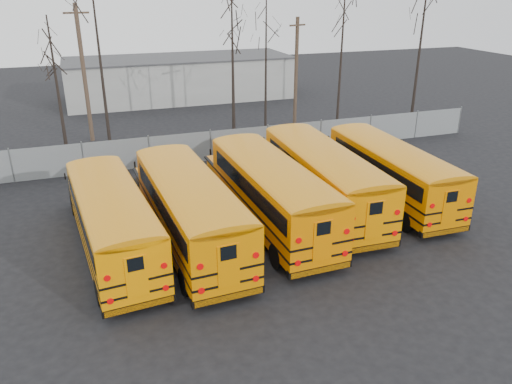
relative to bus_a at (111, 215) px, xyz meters
name	(u,v)px	position (x,y,z in m)	size (l,w,h in m)	color
ground	(278,241)	(7.07, -1.30, -1.83)	(120.00, 120.00, 0.00)	black
fence	(211,146)	(7.07, 10.70, -0.83)	(40.00, 0.04, 2.00)	gray
distant_building	(180,78)	(9.07, 30.70, 0.17)	(22.00, 8.00, 4.00)	#B1B1AC
bus_a	(111,215)	(0.00, 0.00, 0.00)	(3.58, 11.34, 3.12)	black
bus_b	(188,204)	(3.28, -0.19, 0.12)	(3.35, 12.03, 3.33)	black
bus_c	(269,187)	(7.30, 0.41, 0.13)	(3.12, 12.06, 3.35)	black
bus_d	(321,173)	(10.47, 1.34, 0.15)	(3.18, 12.17, 3.38)	black
bus_e	(389,167)	(14.40, 1.23, 0.02)	(2.84, 11.36, 3.16)	black
utility_pole_left	(84,73)	(-0.18, 18.07, 3.14)	(1.72, 0.32, 9.67)	#4E3B2C
utility_pole_right	(296,76)	(14.86, 14.84, 2.62)	(1.47, 0.67, 8.67)	#463527
tree_1	(58,90)	(-1.95, 14.64, 2.73)	(0.26, 0.26, 9.11)	black
tree_2	(100,62)	(0.90, 14.97, 4.31)	(0.26, 0.26, 12.27)	black
tree_3	(233,67)	(10.24, 15.92, 3.39)	(0.26, 0.26, 10.44)	black
tree_4	(266,62)	(12.57, 15.19, 3.71)	(0.26, 0.26, 11.08)	black
tree_5	(341,56)	(17.38, 12.66, 4.25)	(0.26, 0.26, 12.15)	black
tree_6	(420,43)	(25.91, 15.17, 4.57)	(0.26, 0.26, 12.81)	black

